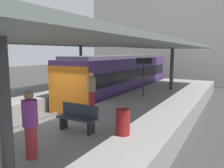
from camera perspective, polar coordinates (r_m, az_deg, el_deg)
ground_plane at (r=11.26m, az=-15.70°, el=-10.50°), size 80.00×80.00×0.00m
platform_right at (r=8.96m, az=2.18°, el=-11.68°), size 4.40×28.00×1.00m
track_ballast at (r=11.23m, az=-15.72°, el=-10.02°), size 3.20×28.00×0.20m
rail_near_side at (r=11.68m, az=-18.30°, el=-8.55°), size 0.08×28.00×0.14m
rail_far_side at (r=10.70m, az=-12.96°, el=-9.86°), size 0.08×28.00×0.14m
commuter_train at (r=17.26m, az=2.65°, el=2.08°), size 2.78×12.92×3.10m
canopy_left at (r=14.48m, az=-23.30°, el=9.68°), size 4.18×21.00×3.22m
canopy_right at (r=9.71m, az=6.06°, el=10.00°), size 4.18×21.00×2.97m
platform_bench at (r=7.41m, az=-8.64°, el=-8.18°), size 1.40×0.41×0.86m
platform_sign at (r=12.74m, az=8.08°, el=3.92°), size 0.90×0.08×2.21m
litter_bin at (r=7.00m, az=2.77°, el=-9.62°), size 0.44×0.44×0.80m
passenger_near_bench at (r=9.73m, az=-5.24°, el=-1.76°), size 0.36×0.36×1.68m
passenger_mid_platform at (r=5.72m, az=-20.04°, el=-9.45°), size 0.36×0.36×1.65m
station_building_backdrop at (r=28.53m, az=14.56°, el=11.79°), size 18.00×6.00×11.00m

